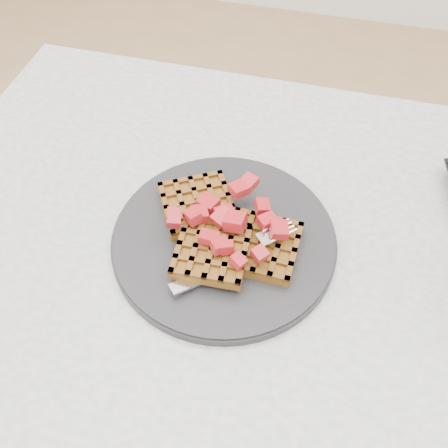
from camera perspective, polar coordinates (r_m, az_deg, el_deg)
name	(u,v)px	position (r m, az deg, el deg)	size (l,w,h in m)	color
table	(327,335)	(0.73, 11.72, -12.32)	(1.20, 0.80, 0.75)	silver
plate	(224,239)	(0.65, 0.00, -1.74)	(0.29, 0.29, 0.02)	black
waffles	(223,233)	(0.63, -0.07, -0.98)	(0.20, 0.18, 0.03)	brown
strawberry_pile	(224,217)	(0.61, 0.00, 0.81)	(0.15, 0.15, 0.02)	#8C0008
fork	(242,258)	(0.61, 2.13, -3.86)	(0.02, 0.18, 0.02)	silver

